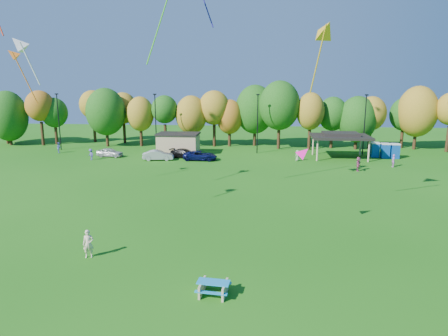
# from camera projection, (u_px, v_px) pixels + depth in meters

# --- Properties ---
(ground) EXTENTS (160.00, 160.00, 0.00)m
(ground) POSITION_uv_depth(u_px,v_px,m) (210.00, 269.00, 23.51)
(ground) COLOR #19600F
(ground) RESTS_ON ground
(tree_line) EXTENTS (93.57, 10.55, 11.15)m
(tree_line) POSITION_uv_depth(u_px,v_px,m) (240.00, 112.00, 66.65)
(tree_line) COLOR black
(tree_line) RESTS_ON ground
(lamp_posts) EXTENTS (64.50, 0.25, 9.09)m
(lamp_posts) POSITION_uv_depth(u_px,v_px,m) (258.00, 122.00, 61.21)
(lamp_posts) COLOR black
(lamp_posts) RESTS_ON ground
(utility_building) EXTENTS (6.30, 4.30, 3.25)m
(utility_building) POSITION_uv_depth(u_px,v_px,m) (178.00, 143.00, 61.11)
(utility_building) COLOR tan
(utility_building) RESTS_ON ground
(pavilion) EXTENTS (8.20, 6.20, 3.77)m
(pavilion) POSITION_uv_depth(u_px,v_px,m) (340.00, 136.00, 57.48)
(pavilion) COLOR tan
(pavilion) RESTS_ON ground
(porta_potties) EXTENTS (3.75, 2.00, 2.18)m
(porta_potties) POSITION_uv_depth(u_px,v_px,m) (385.00, 150.00, 58.18)
(porta_potties) COLOR #0B4194
(porta_potties) RESTS_ON ground
(picnic_table) EXTENTS (1.81, 1.55, 0.73)m
(picnic_table) POSITION_uv_depth(u_px,v_px,m) (213.00, 287.00, 20.66)
(picnic_table) COLOR tan
(picnic_table) RESTS_ON ground
(kite_flyer) EXTENTS (0.76, 0.61, 1.80)m
(kite_flyer) POSITION_uv_depth(u_px,v_px,m) (88.00, 244.00, 24.97)
(kite_flyer) COLOR beige
(kite_flyer) RESTS_ON ground
(car_a) EXTENTS (4.02, 1.98, 1.32)m
(car_a) POSITION_uv_depth(u_px,v_px,m) (110.00, 152.00, 59.03)
(car_a) COLOR #BBBBBB
(car_a) RESTS_ON ground
(car_b) EXTENTS (4.50, 2.19, 1.42)m
(car_b) POSITION_uv_depth(u_px,v_px,m) (158.00, 155.00, 56.46)
(car_b) COLOR #A1A1A6
(car_b) RESTS_ON ground
(car_c) EXTENTS (4.82, 2.28, 1.33)m
(car_c) POSITION_uv_depth(u_px,v_px,m) (200.00, 156.00, 56.43)
(car_c) COLOR #0B1145
(car_c) RESTS_ON ground
(car_d) EXTENTS (4.85, 3.25, 1.31)m
(car_d) POSITION_uv_depth(u_px,v_px,m) (185.00, 153.00, 58.17)
(car_d) COLOR black
(car_d) RESTS_ON ground
(far_person_0) EXTENTS (0.91, 0.80, 1.56)m
(far_person_0) POSITION_uv_depth(u_px,v_px,m) (298.00, 155.00, 55.83)
(far_person_0) COLOR #7CA06E
(far_person_0) RESTS_ON ground
(far_person_1) EXTENTS (0.41, 0.62, 1.67)m
(far_person_1) POSITION_uv_depth(u_px,v_px,m) (393.00, 161.00, 51.83)
(far_person_1) COLOR #BB5CC3
(far_person_1) RESTS_ON ground
(far_person_2) EXTENTS (1.18, 1.08, 1.59)m
(far_person_2) POSITION_uv_depth(u_px,v_px,m) (91.00, 154.00, 56.58)
(far_person_2) COLOR #4F469A
(far_person_2) RESTS_ON ground
(far_person_3) EXTENTS (0.96, 1.01, 1.65)m
(far_person_3) POSITION_uv_depth(u_px,v_px,m) (59.00, 148.00, 62.33)
(far_person_3) COLOR #5361B8
(far_person_3) RESTS_ON ground
(far_person_4) EXTENTS (0.95, 1.73, 1.78)m
(far_person_4) POSITION_uv_depth(u_px,v_px,m) (358.00, 164.00, 49.48)
(far_person_4) COLOR #A64570
(far_person_4) RESTS_ON ground
(kite_5) EXTENTS (3.12, 1.68, 5.34)m
(kite_5) POSITION_uv_depth(u_px,v_px,m) (13.00, 55.00, 37.33)
(kite_5) COLOR orange
(kite_6) EXTENTS (1.28, 0.99, 1.22)m
(kite_6) POSITION_uv_depth(u_px,v_px,m) (304.00, 153.00, 27.88)
(kite_6) COLOR #FC0E96
(kite_8) EXTENTS (2.29, 1.45, 3.52)m
(kite_8) POSITION_uv_depth(u_px,v_px,m) (18.00, 44.00, 27.04)
(kite_8) COLOR silver
(kite_13) EXTENTS (2.33, 3.50, 5.68)m
(kite_13) POSITION_uv_depth(u_px,v_px,m) (326.00, 30.00, 29.63)
(kite_13) COLOR gold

